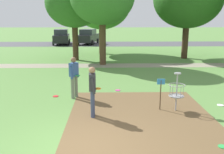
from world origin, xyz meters
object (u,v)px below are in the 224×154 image
object	(u,v)px
player_waiting_left	(74,75)
parked_car_center_left	(88,37)
frisbee_scattered_a	(118,90)
frisbee_scattered_b	(56,96)
frisbee_far_right	(220,105)
frisbee_near_basket	(222,147)
parked_car_leftmost	(62,37)
tree_mid_left	(74,3)
disc_golf_basket	(175,90)
tree_far_left	(101,4)
player_foreground_watching	(92,89)

from	to	relation	value
player_waiting_left	parked_car_center_left	bearing A→B (deg)	92.53
frisbee_scattered_a	frisbee_scattered_b	size ratio (longest dim) A/B	0.99
frisbee_far_right	frisbee_scattered_a	bearing A→B (deg)	151.37
frisbee_near_basket	frisbee_far_right	xyz separation A→B (m)	(1.34, 3.13, 0.00)
parked_car_leftmost	player_waiting_left	bearing A→B (deg)	-78.86
frisbee_near_basket	parked_car_center_left	xyz separation A→B (m)	(-5.30, 25.98, 0.91)
frisbee_scattered_b	tree_mid_left	size ratio (longest dim) A/B	0.04
disc_golf_basket	player_waiting_left	xyz separation A→B (m)	(-3.76, 1.56, 0.21)
tree_mid_left	tree_far_left	bearing A→B (deg)	61.27
player_foreground_watching	parked_car_center_left	distance (m)	23.88
frisbee_scattered_b	frisbee_scattered_a	bearing A→B (deg)	17.35
frisbee_scattered_a	tree_far_left	size ratio (longest dim) A/B	0.04
frisbee_scattered_b	tree_far_left	world-z (taller)	tree_far_left
frisbee_far_right	parked_car_leftmost	xyz separation A→B (m)	(-9.89, 22.50, 0.91)
frisbee_near_basket	frisbee_scattered_a	world-z (taller)	same
tree_far_left	parked_car_center_left	xyz separation A→B (m)	(-1.86, 8.57, -3.48)
disc_golf_basket	tree_mid_left	world-z (taller)	tree_mid_left
player_waiting_left	parked_car_center_left	world-z (taller)	parked_car_center_left
frisbee_far_right	player_waiting_left	bearing A→B (deg)	169.20
player_foreground_watching	parked_car_leftmost	size ratio (longest dim) A/B	0.39
frisbee_far_right	player_foreground_watching	bearing A→B (deg)	-168.67
player_waiting_left	tree_mid_left	xyz separation A→B (m)	(-1.08, 9.59, 3.33)
disc_golf_basket	player_foreground_watching	xyz separation A→B (m)	(-2.89, -0.49, 0.21)
disc_golf_basket	frisbee_scattered_a	size ratio (longest dim) A/B	5.84
player_waiting_left	frisbee_far_right	distance (m)	5.86
player_waiting_left	frisbee_scattered_a	bearing A→B (deg)	28.64
player_waiting_left	parked_car_center_left	xyz separation A→B (m)	(-0.96, 21.76, -0.05)
tree_mid_left	player_waiting_left	bearing A→B (deg)	-83.58
player_waiting_left	frisbee_far_right	world-z (taller)	player_waiting_left
tree_mid_left	parked_car_leftmost	world-z (taller)	tree_mid_left
parked_car_leftmost	disc_golf_basket	bearing A→B (deg)	-70.85
frisbee_scattered_b	parked_car_center_left	world-z (taller)	parked_car_center_left
player_foreground_watching	tree_mid_left	bearing A→B (deg)	99.49
disc_golf_basket	parked_car_center_left	bearing A→B (deg)	101.45
disc_golf_basket	frisbee_scattered_a	bearing A→B (deg)	126.76
player_foreground_watching	player_waiting_left	world-z (taller)	same
disc_golf_basket	frisbee_near_basket	xyz separation A→B (m)	(0.57, -2.66, -0.74)
player_foreground_watching	player_waiting_left	xyz separation A→B (m)	(-0.87, 2.05, 0.00)
frisbee_near_basket	frisbee_scattered_a	size ratio (longest dim) A/B	0.94
frisbee_scattered_b	parked_car_leftmost	bearing A→B (deg)	99.05
disc_golf_basket	player_waiting_left	bearing A→B (deg)	157.53
frisbee_scattered_b	tree_far_left	xyz separation A→B (m)	(1.73, 13.03, 4.39)
frisbee_near_basket	frisbee_scattered_b	distance (m)	6.78
disc_golf_basket	parked_car_center_left	size ratio (longest dim) A/B	0.31
tree_far_left	parked_car_leftmost	bearing A→B (deg)	121.88
tree_far_left	parked_car_center_left	bearing A→B (deg)	102.23
disc_golf_basket	tree_far_left	distance (m)	15.46
player_foreground_watching	tree_mid_left	xyz separation A→B (m)	(-1.95, 11.64, 3.33)
disc_golf_basket	frisbee_near_basket	world-z (taller)	disc_golf_basket
parked_car_center_left	tree_mid_left	bearing A→B (deg)	-90.55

